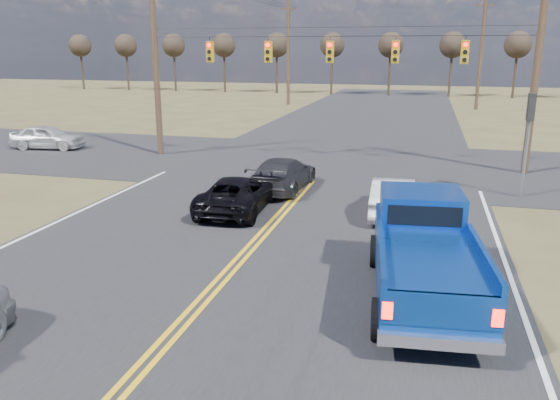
% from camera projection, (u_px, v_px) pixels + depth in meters
% --- Properties ---
extents(ground, '(160.00, 160.00, 0.00)m').
position_uv_depth(ground, '(157.00, 352.00, 10.11)').
color(ground, brown).
rests_on(ground, ground).
extents(road_main, '(14.00, 120.00, 0.02)m').
position_uv_depth(road_main, '(288.00, 207.00, 19.42)').
color(road_main, '#28282B').
rests_on(road_main, ground).
extents(road_cross, '(120.00, 12.00, 0.02)m').
position_uv_depth(road_cross, '(327.00, 163.00, 26.87)').
color(road_cross, '#28282B').
rests_on(road_cross, ground).
extents(signal_gantry, '(19.60, 4.83, 10.00)m').
position_uv_depth(signal_gantry, '(340.00, 57.00, 25.20)').
color(signal_gantry, '#473323').
rests_on(signal_gantry, ground).
extents(utility_poles, '(19.60, 58.32, 10.00)m').
position_uv_depth(utility_poles, '(326.00, 54.00, 24.55)').
color(utility_poles, '#473323').
rests_on(utility_poles, ground).
extents(treeline, '(87.00, 117.80, 7.40)m').
position_uv_depth(treeline, '(355.00, 44.00, 33.70)').
color(treeline, '#33261C').
rests_on(treeline, ground).
extents(pickup_truck, '(2.76, 5.92, 2.15)m').
position_uv_depth(pickup_truck, '(424.00, 253.00, 12.13)').
color(pickup_truck, black).
rests_on(pickup_truck, ground).
extents(black_suv, '(2.22, 4.48, 1.22)m').
position_uv_depth(black_suv, '(238.00, 194.00, 18.81)').
color(black_suv, black).
rests_on(black_suv, ground).
extents(white_car_queue, '(1.47, 3.96, 1.29)m').
position_uv_depth(white_car_queue, '(393.00, 196.00, 18.35)').
color(white_car_queue, silver).
rests_on(white_car_queue, ground).
extents(dgrey_car_queue, '(2.04, 4.56, 1.30)m').
position_uv_depth(dgrey_car_queue, '(283.00, 174.00, 21.62)').
color(dgrey_car_queue, '#2E2E33').
rests_on(dgrey_car_queue, ground).
extents(cross_car_west, '(2.12, 4.17, 1.36)m').
position_uv_depth(cross_car_west, '(47.00, 137.00, 30.51)').
color(cross_car_west, silver).
rests_on(cross_car_west, ground).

